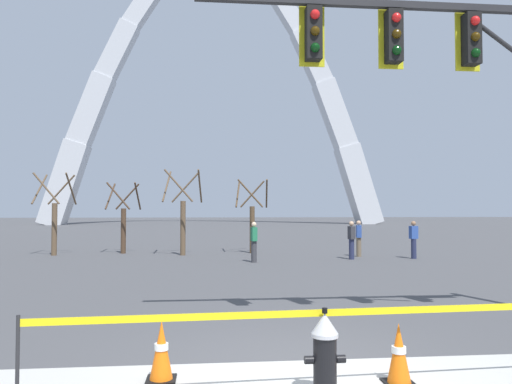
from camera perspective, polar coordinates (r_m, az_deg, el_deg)
The scene contains 15 objects.
ground_plane at distance 7.03m, azimuth 3.64°, elevation -19.30°, with size 240.00×240.00×0.00m, color #474749.
fire_hydrant at distance 5.79m, azimuth 7.99°, elevation -18.26°, with size 0.46×0.48×0.99m.
caution_tape_barrier at distance 5.80m, azimuth 7.85°, elevation -15.79°, with size 6.53×0.39×1.00m.
traffic_cone_by_hydrant at distance 6.38m, azimuth -10.94°, elevation -17.72°, with size 0.36×0.36×0.73m.
traffic_cone_mid_sidewalk at distance 6.38m, azimuth 16.27°, elevation -17.67°, with size 0.36×0.36×0.73m.
traffic_signal_gantry at distance 9.73m, azimuth 26.00°, elevation 11.95°, with size 7.82×0.44×6.00m.
monument_arch at distance 70.03m, azimuth -4.67°, elevation 10.58°, with size 47.21×3.16×39.85m.
tree_far_left at distance 24.06m, azimuth -22.38°, elevation -2.91°, with size 1.72×1.73×3.72m.
tree_left_mid at distance 24.12m, azimuth -15.15°, elevation -3.38°, with size 1.56×1.57×3.35m.
tree_center_left at distance 22.60m, azimuth -8.50°, elevation -2.93°, with size 1.79×1.80×3.88m.
tree_center_right at distance 23.44m, azimuth -0.46°, elevation -3.32°, with size 1.63×1.64×3.50m.
pedestrian_walking_left at distance 22.19m, azimuth 11.85°, elevation -5.26°, with size 0.25×0.37×1.59m.
pedestrian_standing_center at distance 20.94m, azimuth 11.04°, elevation -5.46°, with size 0.25×0.37×1.59m.
pedestrian_walking_right at distance 19.38m, azimuth -0.24°, elevation -5.78°, with size 0.25×0.37×1.59m.
pedestrian_near_trees at distance 21.87m, azimuth 17.85°, elevation -5.26°, with size 0.38×0.29×1.59m.
Camera 1 is at (-1.07, -6.62, 2.09)m, focal length 34.42 mm.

